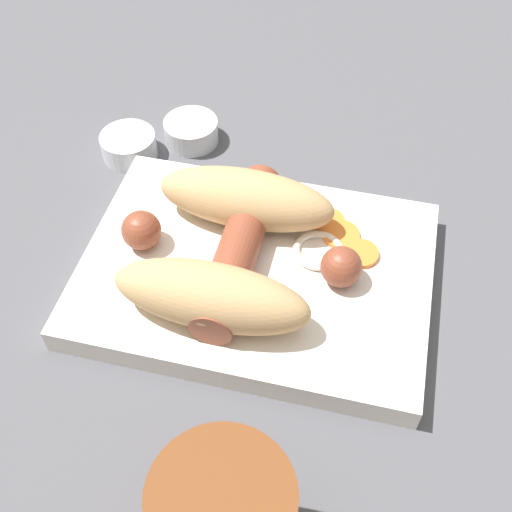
% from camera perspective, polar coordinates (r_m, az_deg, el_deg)
% --- Properties ---
extents(ground_plane, '(3.00, 3.00, 0.00)m').
position_cam_1_polar(ground_plane, '(0.52, 0.00, -2.29)').
color(ground_plane, '#4C4C51').
extents(food_tray, '(0.27, 0.20, 0.02)m').
position_cam_1_polar(food_tray, '(0.51, 0.00, -1.53)').
color(food_tray, silver).
rests_on(food_tray, ground_plane).
extents(bread_roll, '(0.14, 0.15, 0.05)m').
position_cam_1_polar(bread_roll, '(0.48, -2.35, 1.04)').
color(bread_roll, tan).
rests_on(bread_roll, food_tray).
extents(sausage, '(0.19, 0.16, 0.03)m').
position_cam_1_polar(sausage, '(0.49, -1.48, 0.89)').
color(sausage, brown).
rests_on(sausage, food_tray).
extents(pickled_veggies, '(0.07, 0.07, 0.01)m').
position_cam_1_polar(pickled_veggies, '(0.51, 6.72, 1.00)').
color(pickled_veggies, orange).
rests_on(pickled_veggies, food_tray).
extents(condiment_cup_near, '(0.05, 0.05, 0.02)m').
position_cam_1_polar(condiment_cup_near, '(0.64, -5.77, 10.88)').
color(condiment_cup_near, silver).
rests_on(condiment_cup_near, ground_plane).
extents(condiment_cup_far, '(0.05, 0.05, 0.02)m').
position_cam_1_polar(condiment_cup_far, '(0.63, -11.23, 9.53)').
color(condiment_cup_far, silver).
rests_on(condiment_cup_far, ground_plane).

